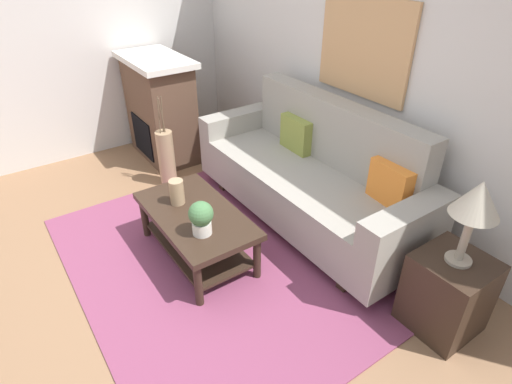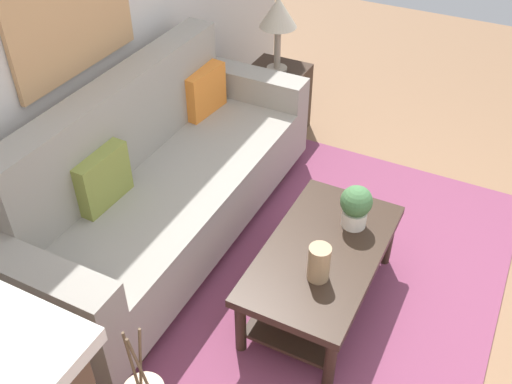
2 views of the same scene
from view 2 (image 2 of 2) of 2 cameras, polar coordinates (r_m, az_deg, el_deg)
The scene contains 15 objects.
ground_plane at distance 3.52m, azimuth 13.32°, elevation -11.00°, with size 9.15×9.15×0.00m, color #8C6647.
wall_back at distance 3.53m, azimuth -17.63°, elevation 15.75°, with size 5.15×0.10×2.70m, color silver.
area_rug at distance 3.59m, azimuth 5.65°, elevation -8.42°, with size 2.77×2.12×0.01m, color #843D5B.
couch at distance 3.63m, azimuth -9.22°, elevation 0.85°, with size 2.34×0.84×1.08m.
throw_pillow_olive at distance 3.32m, azimuth -14.98°, elevation 1.31°, with size 0.36×0.12×0.32m, color olive.
throw_pillow_orange at distance 4.06m, azimuth -5.15°, elevation 9.87°, with size 0.36×0.12×0.32m, color orange.
coffee_table at distance 3.24m, azimuth 6.48°, elevation -7.11°, with size 1.10×0.60×0.43m.
tabletop_vase at distance 2.95m, azimuth 6.23°, elevation -6.96°, with size 0.11×0.11×0.21m, color tan.
potted_plant_tabletop at distance 3.24m, azimuth 9.81°, elevation -1.32°, with size 0.18×0.18×0.26m.
side_table at distance 4.73m, azimuth 1.99°, elevation 8.93°, with size 0.44×0.44×0.56m, color #332319.
table_lamp at distance 4.42m, azimuth 2.21°, elevation 16.99°, with size 0.28×0.28×0.57m.
floor_vase_branch_a at distance 2.31m, azimuth -11.33°, elevation -15.84°, with size 0.01×0.01×0.36m, color brown.
floor_vase_branch_b at distance 2.31m, azimuth -12.14°, elevation -16.18°, with size 0.01×0.01×0.36m, color brown.
floor_vase_branch_c at distance 2.29m, azimuth -11.42°, elevation -16.54°, with size 0.01×0.01×0.36m, color brown.
framed_painting at distance 3.39m, azimuth -17.93°, elevation 17.32°, with size 0.94×0.03×0.78m, color tan.
Camera 2 is at (-2.32, -0.28, 2.63)m, focal length 40.58 mm.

